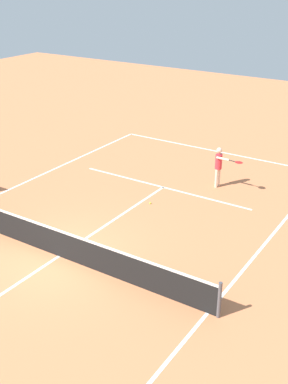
# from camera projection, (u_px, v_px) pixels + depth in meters

# --- Properties ---
(ground_plane) EXTENTS (60.00, 60.00, 0.00)m
(ground_plane) POSITION_uv_depth(u_px,v_px,m) (59.00, 256.00, 15.46)
(ground_plane) COLOR #D37A4C
(court_lines) EXTENTS (10.44, 23.29, 0.01)m
(court_lines) POSITION_uv_depth(u_px,v_px,m) (59.00, 256.00, 15.46)
(court_lines) COLOR white
(court_lines) RESTS_ON ground
(tennis_net) EXTENTS (11.04, 0.10, 1.07)m
(tennis_net) POSITION_uv_depth(u_px,v_px,m) (58.00, 242.00, 15.26)
(tennis_net) COLOR #4C4C51
(tennis_net) RESTS_ON ground
(player_serving) EXTENTS (1.27, 0.62, 1.70)m
(player_serving) POSITION_uv_depth(u_px,v_px,m) (220.00, 164.00, 19.96)
(player_serving) COLOR beige
(player_serving) RESTS_ON ground
(tennis_ball) EXTENTS (0.07, 0.07, 0.07)m
(tennis_ball) POSITION_uv_depth(u_px,v_px,m) (150.00, 203.00, 18.88)
(tennis_ball) COLOR #CCE033
(tennis_ball) RESTS_ON ground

